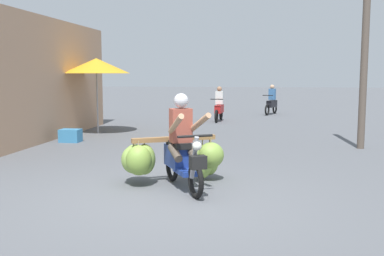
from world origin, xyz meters
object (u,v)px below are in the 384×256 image
Objects in this scene: produce_crate at (70,136)px; utility_pole at (365,47)px; motorbike_main_loaded at (172,156)px; motorbike_distant_ahead_left at (272,102)px; market_umbrella_near_shop at (96,66)px; motorbike_distant_ahead_right at (219,107)px.

utility_pole is (7.80, 0.07, 2.39)m from produce_crate.
motorbike_main_loaded is 1.23× the size of motorbike_distant_ahead_left.
produce_crate is at bearing -92.72° from market_umbrella_near_shop.
motorbike_distant_ahead_right is (-2.16, -3.49, 0.00)m from motorbike_distant_ahead_left.
motorbike_distant_ahead_right is 7.19m from produce_crate.
motorbike_distant_ahead_right reaches higher than produce_crate.
motorbike_main_loaded is at bearing -132.18° from utility_pole.
market_umbrella_near_shop is 4.26× the size of produce_crate.
motorbike_main_loaded is 0.80× the size of market_umbrella_near_shop.
motorbike_distant_ahead_right is 0.68× the size of market_umbrella_near_shop.
motorbike_distant_ahead_right is at bearing 59.91° from produce_crate.
market_umbrella_near_shop is 7.93m from utility_pole.
utility_pole reaches higher than produce_crate.
motorbike_main_loaded is 0.37× the size of utility_pole.
market_umbrella_near_shop is (-3.51, -4.29, 1.58)m from motorbike_distant_ahead_right.
motorbike_main_loaded is 1.18× the size of motorbike_distant_ahead_right.
produce_crate is (-0.09, -1.92, -1.97)m from market_umbrella_near_shop.
motorbike_distant_ahead_right is 2.90× the size of produce_crate.
motorbike_distant_ahead_left reaches higher than produce_crate.
market_umbrella_near_shop is at bearing -126.06° from motorbike_distant_ahead_left.
motorbike_main_loaded is 5.78m from produce_crate.
motorbike_main_loaded reaches higher than produce_crate.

